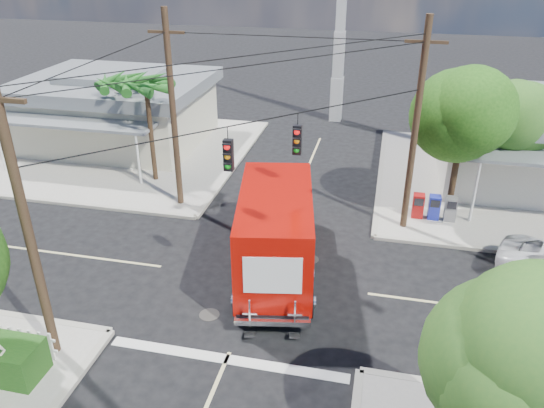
% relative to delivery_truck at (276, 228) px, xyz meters
% --- Properties ---
extents(ground, '(120.00, 120.00, 0.00)m').
position_rel_delivery_truck_xyz_m(ground, '(-0.42, -0.84, -1.80)').
color(ground, black).
rests_on(ground, ground).
extents(sidewalk_ne, '(14.12, 14.12, 0.14)m').
position_rel_delivery_truck_xyz_m(sidewalk_ne, '(10.46, 10.04, -1.73)').
color(sidewalk_ne, '#A49F94').
rests_on(sidewalk_ne, ground).
extents(sidewalk_nw, '(14.12, 14.12, 0.14)m').
position_rel_delivery_truck_xyz_m(sidewalk_nw, '(-11.30, 10.04, -1.73)').
color(sidewalk_nw, '#A49F94').
rests_on(sidewalk_nw, ground).
extents(road_markings, '(32.00, 32.00, 0.01)m').
position_rel_delivery_truck_xyz_m(road_markings, '(-0.42, -2.31, -1.80)').
color(road_markings, beige).
rests_on(road_markings, ground).
extents(building_nw, '(10.80, 10.20, 4.30)m').
position_rel_delivery_truck_xyz_m(building_nw, '(-12.42, 11.62, 0.42)').
color(building_nw, beige).
rests_on(building_nw, sidewalk_nw).
extents(radio_tower, '(0.80, 0.80, 17.00)m').
position_rel_delivery_truck_xyz_m(radio_tower, '(0.08, 19.16, 3.84)').
color(radio_tower, silver).
rests_on(radio_tower, ground).
extents(tree_ne_front, '(4.21, 4.14, 6.66)m').
position_rel_delivery_truck_xyz_m(tree_ne_front, '(6.79, 5.92, 2.97)').
color(tree_ne_front, '#422D1C').
rests_on(tree_ne_front, sidewalk_ne).
extents(tree_ne_back, '(3.77, 3.66, 5.82)m').
position_rel_delivery_truck_xyz_m(tree_ne_back, '(9.39, 8.12, 2.39)').
color(tree_ne_back, '#422D1C').
rests_on(tree_ne_back, sidewalk_ne).
extents(tree_se, '(3.67, 3.54, 5.62)m').
position_rel_delivery_truck_xyz_m(tree_se, '(6.59, -8.08, 2.24)').
color(tree_se, '#422D1C').
rests_on(tree_se, sidewalk_se).
extents(palm_nw_front, '(3.01, 3.08, 5.59)m').
position_rel_delivery_truck_xyz_m(palm_nw_front, '(-7.92, 6.66, 3.24)').
color(palm_nw_front, '#422D1C').
rests_on(palm_nw_front, sidewalk_nw).
extents(palm_nw_back, '(3.01, 3.08, 5.19)m').
position_rel_delivery_truck_xyz_m(palm_nw_back, '(-9.92, 8.16, 2.87)').
color(palm_nw_back, '#422D1C').
rests_on(palm_nw_back, sidewalk_nw).
extents(utility_poles, '(12.00, 10.68, 9.00)m').
position_rel_delivery_truck_xyz_m(utility_poles, '(-2.00, 0.76, 2.87)').
color(utility_poles, '#473321').
rests_on(utility_poles, ground).
extents(vending_boxes, '(1.90, 0.50, 1.10)m').
position_rel_delivery_truck_xyz_m(vending_boxes, '(6.08, 5.36, -1.11)').
color(vending_boxes, '#A10F0F').
rests_on(vending_boxes, sidewalk_ne).
extents(delivery_truck, '(3.90, 8.49, 3.54)m').
position_rel_delivery_truck_xyz_m(delivery_truck, '(0.00, 0.00, 0.00)').
color(delivery_truck, black).
rests_on(delivery_truck, ground).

